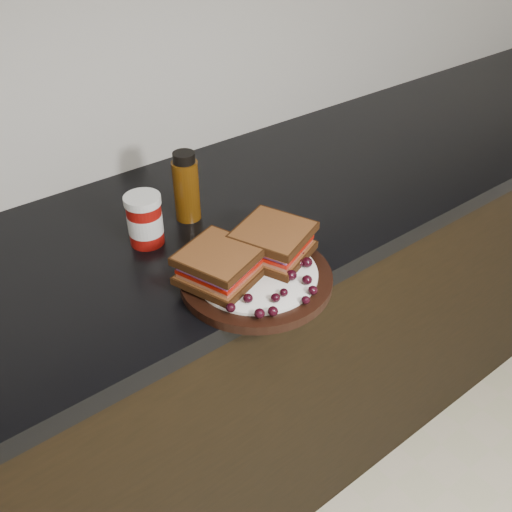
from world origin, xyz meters
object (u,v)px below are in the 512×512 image
at_px(plate, 256,278).
at_px(sandwich_left, 220,265).
at_px(oil_bottle, 186,186).
at_px(condiment_jar, 145,220).

distance_m(plate, sandwich_left, 0.08).
bearing_deg(plate, oil_bottle, 85.23).
relative_size(plate, condiment_jar, 2.63).
xyz_separation_m(condiment_jar, oil_bottle, (0.12, 0.03, 0.02)).
relative_size(sandwich_left, condiment_jar, 1.18).
distance_m(plate, oil_bottle, 0.28).
distance_m(condiment_jar, oil_bottle, 0.12).
bearing_deg(oil_bottle, plate, -94.77).
bearing_deg(oil_bottle, sandwich_left, -109.14).
distance_m(sandwich_left, condiment_jar, 0.21).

